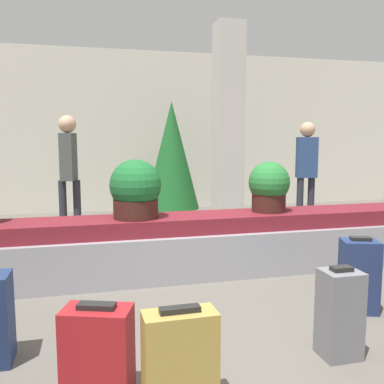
# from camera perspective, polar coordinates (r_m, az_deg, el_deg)

# --- Properties ---
(ground_plane) EXTENTS (18.00, 18.00, 0.00)m
(ground_plane) POSITION_cam_1_polar(r_m,az_deg,el_deg) (3.47, 6.05, -17.68)
(ground_plane) COLOR #59544C
(back_wall) EXTENTS (18.00, 0.06, 3.20)m
(back_wall) POSITION_cam_1_polar(r_m,az_deg,el_deg) (8.83, -7.08, 8.04)
(back_wall) COLOR beige
(back_wall) RESTS_ON ground_plane
(carousel) EXTENTS (7.81, 0.72, 0.64)m
(carousel) POSITION_cam_1_polar(r_m,az_deg,el_deg) (4.65, 0.00, -7.19)
(carousel) COLOR gray
(carousel) RESTS_ON ground_plane
(pillar) EXTENTS (0.41, 0.41, 3.20)m
(pillar) POSITION_cam_1_polar(r_m,az_deg,el_deg) (6.72, 4.83, 8.36)
(pillar) COLOR beige
(pillar) RESTS_ON ground_plane
(suitcase_2) EXTENTS (0.39, 0.19, 0.58)m
(suitcase_2) POSITION_cam_1_polar(r_m,az_deg,el_deg) (2.44, -1.61, -21.69)
(suitcase_2) COLOR #A3843D
(suitcase_2) RESTS_ON ground_plane
(suitcase_3) EXTENTS (0.43, 0.34, 0.55)m
(suitcase_3) POSITION_cam_1_polar(r_m,az_deg,el_deg) (2.61, -12.45, -20.20)
(suitcase_3) COLOR maroon
(suitcase_3) RESTS_ON ground_plane
(suitcase_5) EXTENTS (0.36, 0.32, 0.64)m
(suitcase_5) POSITION_cam_1_polar(r_m,az_deg,el_deg) (3.92, 21.36, -10.34)
(suitcase_5) COLOR navy
(suitcase_5) RESTS_ON ground_plane
(suitcase_6) EXTENTS (0.25, 0.23, 0.62)m
(suitcase_6) POSITION_cam_1_polar(r_m,az_deg,el_deg) (3.12, 19.09, -15.06)
(suitcase_6) COLOR slate
(suitcase_6) RESTS_ON ground_plane
(potted_plant_1) EXTENTS (0.53, 0.53, 0.61)m
(potted_plant_1) POSITION_cam_1_polar(r_m,az_deg,el_deg) (4.42, -7.54, 0.23)
(potted_plant_1) COLOR #381914
(potted_plant_1) RESTS_ON carousel
(potted_plant_2) EXTENTS (0.46, 0.46, 0.56)m
(potted_plant_2) POSITION_cam_1_polar(r_m,az_deg,el_deg) (4.85, 10.23, 0.68)
(potted_plant_2) COLOR #381914
(potted_plant_2) RESTS_ON carousel
(traveler_0) EXTENTS (0.35, 0.25, 1.72)m
(traveler_0) POSITION_cam_1_polar(r_m,az_deg,el_deg) (7.19, 15.03, 3.53)
(traveler_0) COLOR #282833
(traveler_0) RESTS_ON ground_plane
(traveler_1) EXTENTS (0.31, 0.35, 1.78)m
(traveler_1) POSITION_cam_1_polar(r_m,az_deg,el_deg) (6.41, -16.13, 3.50)
(traveler_1) COLOR #282833
(traveler_1) RESTS_ON ground_plane
(decorated_tree) EXTENTS (0.99, 0.99, 2.12)m
(decorated_tree) POSITION_cam_1_polar(r_m,az_deg,el_deg) (7.80, -2.71, 4.89)
(decorated_tree) COLOR #4C331E
(decorated_tree) RESTS_ON ground_plane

